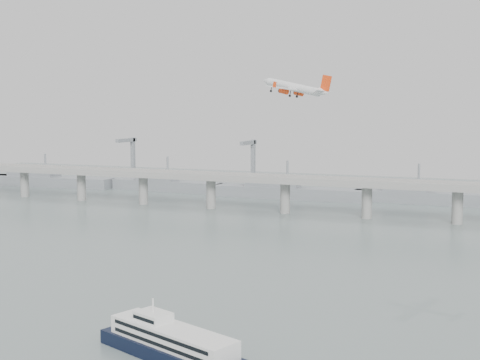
% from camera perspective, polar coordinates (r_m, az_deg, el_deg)
% --- Properties ---
extents(ground, '(900.00, 900.00, 0.00)m').
position_cam_1_polar(ground, '(202.60, -6.07, -11.74)').
color(ground, slate).
rests_on(ground, ground).
extents(bridge, '(800.00, 22.00, 23.90)m').
position_cam_1_polar(bridge, '(383.50, 8.13, -0.59)').
color(bridge, gray).
rests_on(bridge, ground).
extents(distant_fleet, '(453.00, 60.90, 40.00)m').
position_cam_1_polar(distant_fleet, '(503.18, -7.24, -0.30)').
color(distant_fleet, gray).
rests_on(distant_fleet, ground).
extents(ferry, '(72.47, 32.41, 14.21)m').
position_cam_1_polar(ferry, '(166.87, -6.03, -14.31)').
color(ferry, black).
rests_on(ferry, ground).
extents(airliner, '(31.30, 29.10, 8.81)m').
position_cam_1_polar(airliner, '(244.09, 4.91, 8.18)').
color(airliner, white).
rests_on(airliner, ground).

